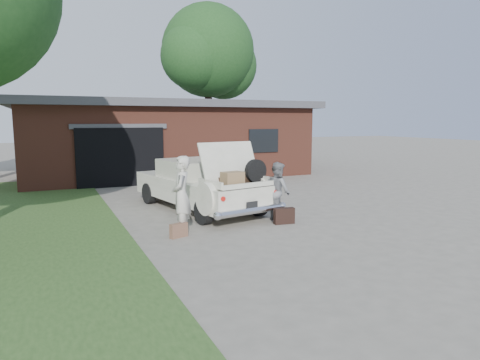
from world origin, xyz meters
name	(u,v)px	position (x,y,z in m)	size (l,w,h in m)	color
ground	(251,232)	(0.00, 0.00, 0.00)	(90.00, 90.00, 0.00)	gray
house	(162,137)	(0.98, 11.47, 1.67)	(12.80, 7.80, 3.30)	brown
tree_right	(209,56)	(5.29, 16.54, 6.32)	(6.35, 5.53, 9.37)	#38281E
sedan	(201,184)	(-0.20, 2.80, 0.71)	(2.73, 5.09, 1.94)	silver
woman_left	(181,195)	(-1.44, 0.50, 0.86)	(0.63, 0.41, 1.72)	beige
woman_right	(278,191)	(1.13, 0.81, 0.73)	(0.71, 0.55, 1.46)	slate
suitcase_left	(179,230)	(-1.59, 0.27, 0.15)	(0.40, 0.13, 0.31)	brown
suitcase_right	(284,216)	(1.07, 0.38, 0.19)	(0.50, 0.16, 0.39)	black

